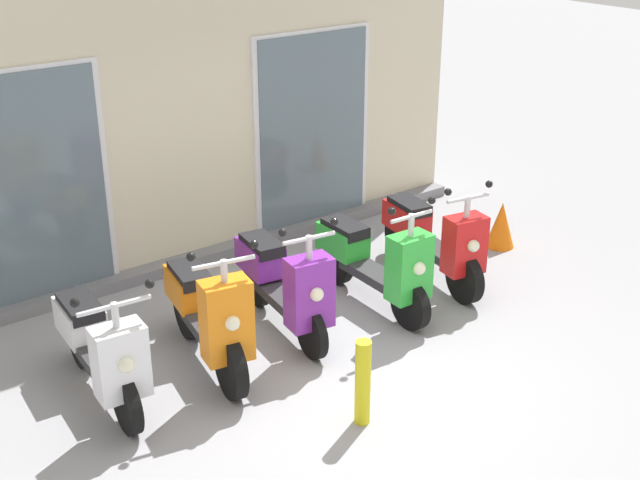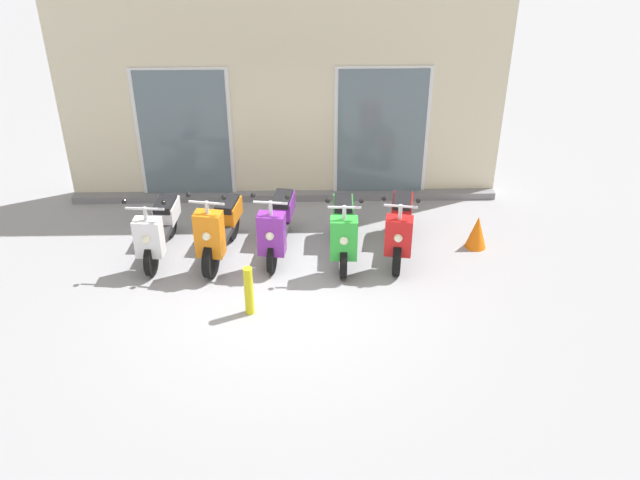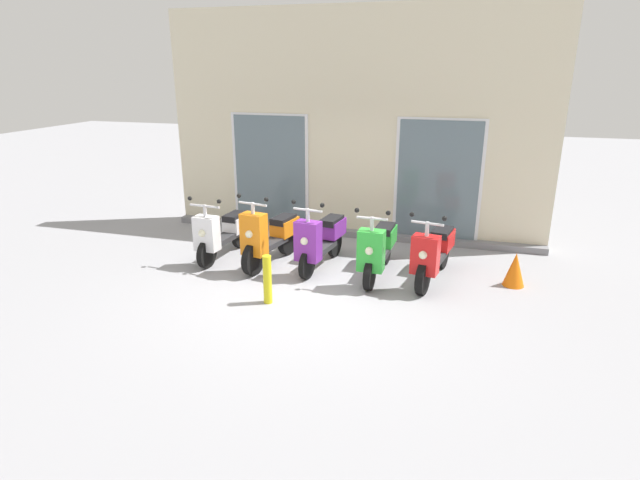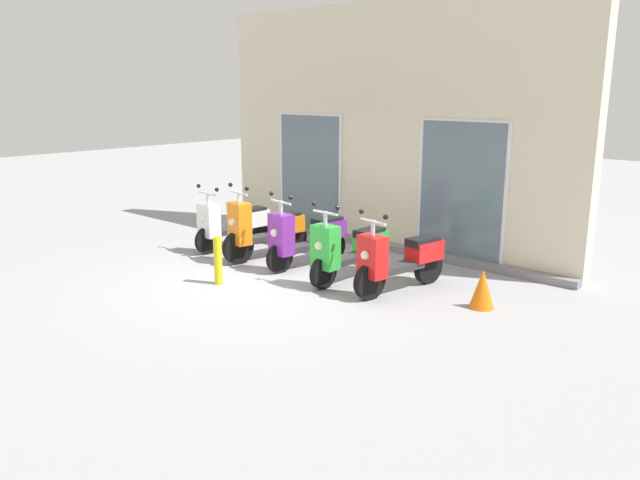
{
  "view_description": "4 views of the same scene",
  "coord_description": "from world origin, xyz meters",
  "px_view_note": "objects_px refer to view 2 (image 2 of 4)",
  "views": [
    {
      "loc": [
        -3.88,
        -4.64,
        3.83
      ],
      "look_at": [
        0.2,
        0.72,
        0.9
      ],
      "focal_mm": 47.39,
      "sensor_mm": 36.0,
      "label": 1
    },
    {
      "loc": [
        0.36,
        -8.0,
        5.54
      ],
      "look_at": [
        0.55,
        0.38,
        0.53
      ],
      "focal_mm": 38.96,
      "sensor_mm": 36.0,
      "label": 2
    },
    {
      "loc": [
        2.16,
        -6.75,
        3.16
      ],
      "look_at": [
        -0.01,
        0.71,
        0.54
      ],
      "focal_mm": 29.11,
      "sensor_mm": 36.0,
      "label": 3
    },
    {
      "loc": [
        6.5,
        -6.15,
        2.79
      ],
      "look_at": [
        0.56,
        0.54,
        0.6
      ],
      "focal_mm": 35.33,
      "sensor_mm": 36.0,
      "label": 4
    }
  ],
  "objects_px": {
    "scooter_green": "(343,228)",
    "curb_bollard": "(249,291)",
    "scooter_white": "(159,228)",
    "scooter_orange": "(220,228)",
    "traffic_cone": "(477,232)",
    "scooter_purple": "(278,224)",
    "scooter_red": "(400,226)"
  },
  "relations": [
    {
      "from": "scooter_red",
      "to": "scooter_green",
      "type": "bearing_deg",
      "value": -174.95
    },
    {
      "from": "curb_bollard",
      "to": "scooter_green",
      "type": "bearing_deg",
      "value": 46.9
    },
    {
      "from": "scooter_purple",
      "to": "scooter_red",
      "type": "distance_m",
      "value": 1.81
    },
    {
      "from": "scooter_orange",
      "to": "scooter_purple",
      "type": "distance_m",
      "value": 0.85
    },
    {
      "from": "scooter_green",
      "to": "traffic_cone",
      "type": "distance_m",
      "value": 2.06
    },
    {
      "from": "scooter_orange",
      "to": "traffic_cone",
      "type": "relative_size",
      "value": 3.07
    },
    {
      "from": "traffic_cone",
      "to": "scooter_white",
      "type": "bearing_deg",
      "value": -178.76
    },
    {
      "from": "scooter_orange",
      "to": "curb_bollard",
      "type": "height_order",
      "value": "scooter_orange"
    },
    {
      "from": "scooter_green",
      "to": "scooter_red",
      "type": "relative_size",
      "value": 0.98
    },
    {
      "from": "scooter_orange",
      "to": "traffic_cone",
      "type": "distance_m",
      "value": 3.86
    },
    {
      "from": "scooter_orange",
      "to": "scooter_green",
      "type": "height_order",
      "value": "scooter_orange"
    },
    {
      "from": "traffic_cone",
      "to": "scooter_green",
      "type": "bearing_deg",
      "value": -174.1
    },
    {
      "from": "scooter_white",
      "to": "curb_bollard",
      "type": "height_order",
      "value": "scooter_white"
    },
    {
      "from": "scooter_white",
      "to": "scooter_green",
      "type": "height_order",
      "value": "scooter_green"
    },
    {
      "from": "curb_bollard",
      "to": "scooter_purple",
      "type": "bearing_deg",
      "value": 77.33
    },
    {
      "from": "scooter_purple",
      "to": "traffic_cone",
      "type": "height_order",
      "value": "scooter_purple"
    },
    {
      "from": "scooter_green",
      "to": "scooter_purple",
      "type": "bearing_deg",
      "value": 173.6
    },
    {
      "from": "scooter_white",
      "to": "scooter_purple",
      "type": "bearing_deg",
      "value": -0.01
    },
    {
      "from": "traffic_cone",
      "to": "scooter_red",
      "type": "bearing_deg",
      "value": -173.49
    },
    {
      "from": "scooter_purple",
      "to": "traffic_cone",
      "type": "xyz_separation_m",
      "value": [
        3.01,
        0.1,
        -0.24
      ]
    },
    {
      "from": "traffic_cone",
      "to": "scooter_purple",
      "type": "bearing_deg",
      "value": -178.04
    },
    {
      "from": "scooter_purple",
      "to": "scooter_green",
      "type": "relative_size",
      "value": 0.97
    },
    {
      "from": "scooter_green",
      "to": "curb_bollard",
      "type": "height_order",
      "value": "scooter_green"
    },
    {
      "from": "curb_bollard",
      "to": "scooter_white",
      "type": "bearing_deg",
      "value": 133.32
    },
    {
      "from": "scooter_green",
      "to": "traffic_cone",
      "type": "bearing_deg",
      "value": 5.9
    },
    {
      "from": "scooter_purple",
      "to": "scooter_green",
      "type": "bearing_deg",
      "value": -6.4
    },
    {
      "from": "scooter_purple",
      "to": "curb_bollard",
      "type": "height_order",
      "value": "scooter_purple"
    },
    {
      "from": "scooter_red",
      "to": "scooter_white",
      "type": "bearing_deg",
      "value": 179.46
    },
    {
      "from": "scooter_white",
      "to": "scooter_purple",
      "type": "relative_size",
      "value": 1.01
    },
    {
      "from": "scooter_orange",
      "to": "scooter_red",
      "type": "distance_m",
      "value": 2.65
    },
    {
      "from": "scooter_orange",
      "to": "curb_bollard",
      "type": "bearing_deg",
      "value": -70.01
    },
    {
      "from": "scooter_red",
      "to": "curb_bollard",
      "type": "distance_m",
      "value": 2.6
    }
  ]
}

